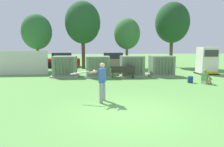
{
  "coord_description": "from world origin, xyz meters",
  "views": [
    {
      "loc": [
        -1.31,
        -7.12,
        2.52
      ],
      "look_at": [
        -0.39,
        3.5,
        1.0
      ],
      "focal_mm": 32.67,
      "sensor_mm": 36.0,
      "label": 1
    }
  ],
  "objects_px": {
    "transformer_mid_west": "(98,67)",
    "batter": "(101,80)",
    "transformer_west": "(65,67)",
    "sports_ball": "(118,109)",
    "backpack": "(190,80)",
    "transformer_mid_east": "(132,66)",
    "transformer_east": "(161,66)",
    "generator_enclosure": "(207,61)",
    "parked_car_left_of_center": "(112,60)",
    "parked_car_leftmost": "(61,60)",
    "park_bench": "(123,71)",
    "seated_spectator": "(206,78)"
  },
  "relations": [
    {
      "from": "seated_spectator",
      "to": "backpack",
      "type": "distance_m",
      "value": 0.94
    },
    {
      "from": "generator_enclosure",
      "to": "batter",
      "type": "relative_size",
      "value": 1.32
    },
    {
      "from": "park_bench",
      "to": "batter",
      "type": "height_order",
      "value": "batter"
    },
    {
      "from": "transformer_mid_west",
      "to": "backpack",
      "type": "relative_size",
      "value": 4.77
    },
    {
      "from": "transformer_west",
      "to": "batter",
      "type": "distance_m",
      "value": 7.96
    },
    {
      "from": "transformer_mid_west",
      "to": "parked_car_leftmost",
      "type": "bearing_deg",
      "value": 118.83
    },
    {
      "from": "generator_enclosure",
      "to": "parked_car_leftmost",
      "type": "relative_size",
      "value": 0.53
    },
    {
      "from": "transformer_mid_west",
      "to": "park_bench",
      "type": "distance_m",
      "value": 2.08
    },
    {
      "from": "transformer_mid_east",
      "to": "transformer_east",
      "type": "relative_size",
      "value": 1.0
    },
    {
      "from": "batter",
      "to": "backpack",
      "type": "xyz_separation_m",
      "value": [
        6.05,
        4.03,
        -0.76
      ]
    },
    {
      "from": "seated_spectator",
      "to": "parked_car_leftmost",
      "type": "bearing_deg",
      "value": 135.0
    },
    {
      "from": "transformer_west",
      "to": "sports_ball",
      "type": "distance_m",
      "value": 9.34
    },
    {
      "from": "transformer_west",
      "to": "seated_spectator",
      "type": "height_order",
      "value": "transformer_west"
    },
    {
      "from": "generator_enclosure",
      "to": "park_bench",
      "type": "relative_size",
      "value": 1.26
    },
    {
      "from": "transformer_west",
      "to": "sports_ball",
      "type": "xyz_separation_m",
      "value": [
        3.2,
        -8.75,
        -0.74
      ]
    },
    {
      "from": "generator_enclosure",
      "to": "park_bench",
      "type": "distance_m",
      "value": 7.65
    },
    {
      "from": "transformer_east",
      "to": "transformer_west",
      "type": "bearing_deg",
      "value": 177.52
    },
    {
      "from": "transformer_east",
      "to": "generator_enclosure",
      "type": "xyz_separation_m",
      "value": [
        4.2,
        0.64,
        0.35
      ]
    },
    {
      "from": "park_bench",
      "to": "transformer_mid_west",
      "type": "bearing_deg",
      "value": 153.89
    },
    {
      "from": "transformer_west",
      "to": "sports_ball",
      "type": "height_order",
      "value": "transformer_west"
    },
    {
      "from": "backpack",
      "to": "parked_car_left_of_center",
      "type": "distance_m",
      "value": 10.97
    },
    {
      "from": "sports_ball",
      "to": "parked_car_leftmost",
      "type": "relative_size",
      "value": 0.02
    },
    {
      "from": "transformer_mid_east",
      "to": "batter",
      "type": "distance_m",
      "value": 7.8
    },
    {
      "from": "transformer_mid_east",
      "to": "batter",
      "type": "height_order",
      "value": "batter"
    },
    {
      "from": "transformer_mid_west",
      "to": "backpack",
      "type": "bearing_deg",
      "value": -27.32
    },
    {
      "from": "park_bench",
      "to": "backpack",
      "type": "xyz_separation_m",
      "value": [
        4.2,
        -2.22,
        -0.32
      ]
    },
    {
      "from": "generator_enclosure",
      "to": "parked_car_left_of_center",
      "type": "distance_m",
      "value": 9.87
    },
    {
      "from": "transformer_west",
      "to": "backpack",
      "type": "distance_m",
      "value": 9.36
    },
    {
      "from": "transformer_mid_west",
      "to": "sports_ball",
      "type": "distance_m",
      "value": 8.44
    },
    {
      "from": "sports_ball",
      "to": "parked_car_leftmost",
      "type": "xyz_separation_m",
      "value": [
        -4.61,
        15.67,
        0.71
      ]
    },
    {
      "from": "transformer_east",
      "to": "sports_ball",
      "type": "height_order",
      "value": "transformer_east"
    },
    {
      "from": "transformer_mid_west",
      "to": "parked_car_leftmost",
      "type": "distance_m",
      "value": 8.32
    },
    {
      "from": "transformer_west",
      "to": "parked_car_left_of_center",
      "type": "distance_m",
      "value": 7.85
    },
    {
      "from": "transformer_west",
      "to": "backpack",
      "type": "relative_size",
      "value": 4.77
    },
    {
      "from": "transformer_east",
      "to": "transformer_mid_east",
      "type": "bearing_deg",
      "value": 177.25
    },
    {
      "from": "transformer_mid_east",
      "to": "backpack",
      "type": "bearing_deg",
      "value": -44.47
    },
    {
      "from": "parked_car_left_of_center",
      "to": "transformer_mid_west",
      "type": "bearing_deg",
      "value": -103.76
    },
    {
      "from": "transformer_east",
      "to": "batter",
      "type": "xyz_separation_m",
      "value": [
        -5.12,
        -7.19,
        0.19
      ]
    },
    {
      "from": "sports_ball",
      "to": "generator_enclosure",
      "type": "bearing_deg",
      "value": 46.05
    },
    {
      "from": "transformer_mid_west",
      "to": "parked_car_left_of_center",
      "type": "xyz_separation_m",
      "value": [
        1.7,
        6.92,
        -0.04
      ]
    },
    {
      "from": "transformer_mid_east",
      "to": "generator_enclosure",
      "type": "height_order",
      "value": "generator_enclosure"
    },
    {
      "from": "batter",
      "to": "parked_car_left_of_center",
      "type": "distance_m",
      "value": 14.19
    },
    {
      "from": "backpack",
      "to": "transformer_mid_east",
      "type": "bearing_deg",
      "value": 135.53
    },
    {
      "from": "park_bench",
      "to": "batter",
      "type": "bearing_deg",
      "value": -106.51
    },
    {
      "from": "generator_enclosure",
      "to": "parked_car_leftmost",
      "type": "xyz_separation_m",
      "value": [
        -13.33,
        6.62,
        -0.38
      ]
    },
    {
      "from": "transformer_mid_east",
      "to": "generator_enclosure",
      "type": "distance_m",
      "value": 6.62
    },
    {
      "from": "transformer_west",
      "to": "transformer_mid_west",
      "type": "distance_m",
      "value": 2.63
    },
    {
      "from": "park_bench",
      "to": "seated_spectator",
      "type": "distance_m",
      "value": 5.67
    },
    {
      "from": "generator_enclosure",
      "to": "backpack",
      "type": "xyz_separation_m",
      "value": [
        -3.26,
        -3.79,
        -0.92
      ]
    },
    {
      "from": "transformer_mid_west",
      "to": "batter",
      "type": "relative_size",
      "value": 1.21
    }
  ]
}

